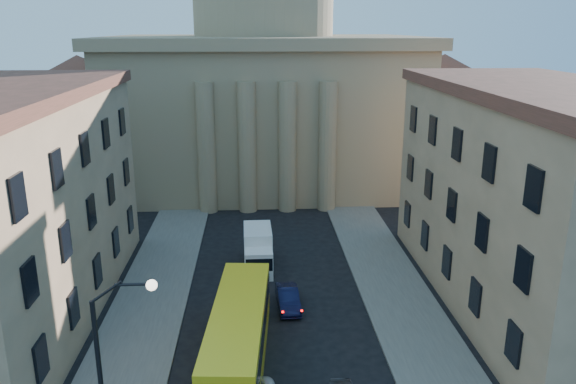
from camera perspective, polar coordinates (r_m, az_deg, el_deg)
name	(u,v)px	position (r m, az deg, el deg)	size (l,w,h in m)	color
sidewalk_left	(135,343)	(35.54, -15.32, -14.59)	(5.00, 60.00, 0.15)	#5A5752
sidewalk_right	(417,334)	(36.08, 13.01, -13.90)	(5.00, 60.00, 0.15)	#5A5752
church	(264,81)	(67.51, -2.42, 11.20)	(68.02, 28.76, 36.60)	#917D59
building_right	(537,197)	(39.77, 23.94, -0.50)	(11.60, 26.60, 14.70)	tan
street_lamp	(112,363)	(24.23, -17.42, -16.20)	(2.62, 0.44, 8.83)	black
car_right_distant	(288,298)	(38.05, 0.00, -10.76)	(1.38, 3.97, 1.31)	black
city_bus	(239,335)	(31.78, -5.05, -14.27)	(3.69, 12.39, 3.44)	yellow
box_truck	(258,250)	(43.79, -3.06, -5.92)	(2.23, 5.42, 2.95)	white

